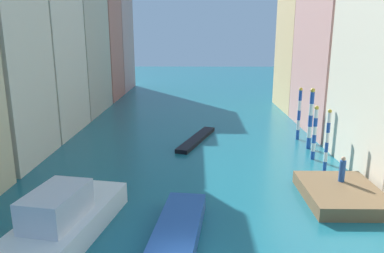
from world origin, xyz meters
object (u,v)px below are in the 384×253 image
at_px(mooring_pole_0, 327,140).
at_px(vaporetto_white, 58,226).
at_px(mooring_pole_2, 311,118).
at_px(person_on_dock, 342,170).
at_px(mooring_pole_1, 315,132).
at_px(mooring_pole_3, 299,113).
at_px(gondola_black, 197,139).
at_px(motorboat_0, 179,228).
at_px(waterfront_dock, 341,194).

xyz_separation_m(mooring_pole_0, vaporetto_white, (-15.47, -9.51, -1.40)).
bearing_deg(mooring_pole_2, person_on_dock, -94.52).
relative_size(person_on_dock, mooring_pole_1, 0.37).
bearing_deg(mooring_pole_0, mooring_pole_1, 91.44).
distance_m(mooring_pole_0, mooring_pole_1, 2.57).
height_order(mooring_pole_0, mooring_pole_1, mooring_pole_0).
height_order(mooring_pole_3, gondola_black, mooring_pole_3).
relative_size(mooring_pole_2, gondola_black, 0.65).
distance_m(person_on_dock, mooring_pole_2, 9.16).
distance_m(person_on_dock, mooring_pole_1, 6.34).
relative_size(mooring_pole_3, motorboat_0, 0.77).
bearing_deg(motorboat_0, mooring_pole_3, 59.02).
height_order(person_on_dock, mooring_pole_1, mooring_pole_1).
relative_size(person_on_dock, mooring_pole_3, 0.33).
height_order(mooring_pole_3, motorboat_0, mooring_pole_3).
distance_m(mooring_pole_0, gondola_black, 12.00).
bearing_deg(mooring_pole_3, mooring_pole_0, -91.65).
distance_m(mooring_pole_3, gondola_black, 9.66).
xyz_separation_m(mooring_pole_1, vaporetto_white, (-15.41, -12.08, -1.29)).
bearing_deg(gondola_black, vaporetto_white, -110.46).
xyz_separation_m(mooring_pole_2, gondola_black, (-9.54, 2.17, -2.48)).
xyz_separation_m(mooring_pole_3, gondola_black, (-9.36, -0.68, -2.29)).
bearing_deg(mooring_pole_2, waterfront_dock, -96.01).
height_order(mooring_pole_1, motorboat_0, mooring_pole_1).
distance_m(waterfront_dock, mooring_pole_2, 10.34).
height_order(mooring_pole_0, mooring_pole_2, mooring_pole_2).
bearing_deg(motorboat_0, mooring_pole_0, 41.46).
height_order(person_on_dock, gondola_black, person_on_dock).
bearing_deg(motorboat_0, gondola_black, 87.12).
height_order(person_on_dock, vaporetto_white, vaporetto_white).
relative_size(mooring_pole_1, motorboat_0, 0.67).
bearing_deg(mooring_pole_2, mooring_pole_3, 93.55).
relative_size(mooring_pole_2, motorboat_0, 0.82).
bearing_deg(mooring_pole_0, person_on_dock, -94.65).
relative_size(waterfront_dock, motorboat_0, 0.86).
relative_size(gondola_black, motorboat_0, 1.27).
xyz_separation_m(person_on_dock, mooring_pole_1, (0.24, 6.30, 0.67)).
xyz_separation_m(waterfront_dock, motorboat_0, (-9.30, -4.08, 0.03)).
xyz_separation_m(mooring_pole_1, mooring_pole_3, (0.30, 5.61, 0.29)).
bearing_deg(mooring_pole_0, motorboat_0, -138.54).
bearing_deg(mooring_pole_3, gondola_black, -175.87).
xyz_separation_m(vaporetto_white, gondola_black, (6.35, 17.01, -0.71)).
relative_size(mooring_pole_1, mooring_pole_2, 0.82).
relative_size(mooring_pole_0, motorboat_0, 0.71).
distance_m(mooring_pole_3, motorboat_0, 19.89).
height_order(waterfront_dock, vaporetto_white, vaporetto_white).
xyz_separation_m(mooring_pole_0, mooring_pole_3, (0.24, 8.17, 0.18)).
bearing_deg(vaporetto_white, waterfront_dock, 17.93).
distance_m(mooring_pole_2, gondola_black, 10.09).
height_order(person_on_dock, mooring_pole_3, mooring_pole_3).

